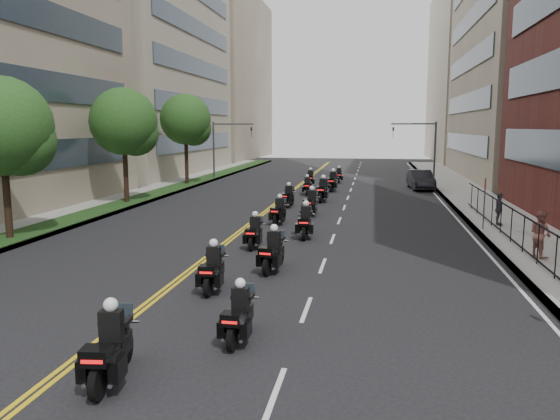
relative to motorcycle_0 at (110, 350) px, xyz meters
The scene contains 29 objects.
ground 0.72m from the motorcycle_0, 31.56° to the left, with size 160.00×160.00×0.00m, color black.
sidewalk_right 27.91m from the motorcycle_0, 64.14° to the left, with size 4.00×90.00×0.15m, color gray.
sidewalk_left 27.76m from the motorcycle_0, 115.23° to the left, with size 4.00×90.00×0.15m, color gray.
grass_strip 27.43m from the motorcycle_0, 113.72° to the left, with size 2.00×90.00×0.04m, color black.
building_right_tan 54.66m from the motorcycle_0, 65.77° to the left, with size 15.11×28.00×30.00m.
building_right_far 81.99m from the motorcycle_0, 74.49° to the left, with size 15.00×28.00×26.00m, color #A69A86.
building_left_mid 55.28m from the motorcycle_0, 114.39° to the left, with size 16.11×28.00×34.00m.
building_left_far 82.03m from the motorcycle_0, 105.61° to the left, with size 16.00×28.00×26.00m, color gray.
iron_fence 16.47m from the motorcycle_0, 47.30° to the left, with size 0.05×28.00×1.50m.
street_trees 22.09m from the motorcycle_0, 120.17° to the left, with size 4.40×38.40×7.98m.
traffic_signal_right 43.32m from the motorcycle_0, 77.01° to the left, with size 4.09×0.20×5.60m.
traffic_signal_left 43.24m from the motorcycle_0, 102.54° to the left, with size 4.09×0.20×5.60m.
motorcycle_0 is the anchor object (origin of this frame).
motorcycle_1 3.28m from the motorcycle_0, 51.53° to the left, with size 0.48×2.08×1.54m.
motorcycle_2 6.43m from the motorcycle_0, 87.93° to the left, with size 0.55×2.23×1.65m.
motorcycle_3 9.22m from the motorcycle_0, 79.52° to the left, with size 0.66×2.29×1.70m.
motorcycle_4 12.71m from the motorcycle_0, 89.09° to the left, with size 0.49×2.13×1.57m.
motorcycle_5 15.35m from the motorcycle_0, 82.18° to the left, with size 0.55×2.36×1.74m.
motorcycle_6 18.59m from the motorcycle_0, 89.23° to the left, with size 0.61×2.17×1.60m.
motorcycle_7 21.67m from the motorcycle_0, 85.68° to the left, with size 0.68×2.35×1.74m.
motorcycle_8 24.74m from the motorcycle_0, 90.52° to the left, with size 0.67×2.17×1.61m.
motorcycle_9 27.69m from the motorcycle_0, 86.37° to the left, with size 0.65×2.53×1.87m.
motorcycle_10 31.36m from the motorcycle_0, 89.62° to the left, with size 0.57×2.10×1.55m.
motorcycle_11 33.96m from the motorcycle_0, 86.68° to the left, with size 0.66×2.50×1.84m.
motorcycle_12 37.06m from the motorcycle_0, 90.31° to the left, with size 0.55×2.23×1.65m.
motorcycle_13 40.86m from the motorcycle_0, 87.17° to the left, with size 0.56×2.13×1.57m.
parked_sedan 37.58m from the motorcycle_0, 76.09° to the left, with size 1.68×4.82×1.59m, color black.
pedestrian_b 16.86m from the motorcycle_0, 46.72° to the left, with size 0.89×0.69×1.83m, color #91584F.
pedestrian_c 22.48m from the motorcycle_0, 59.13° to the left, with size 0.97×0.41×1.66m, color #424149.
Camera 1 is at (4.98, -9.83, 5.16)m, focal length 35.00 mm.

